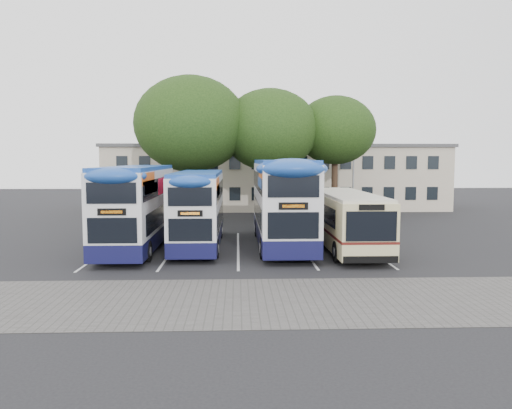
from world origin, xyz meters
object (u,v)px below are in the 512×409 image
object	(u,v)px
tree_right	(335,130)
bus_single	(346,217)
lamp_post	(354,156)
tree_mid	(270,130)
bus_dd_mid	(199,206)
bus_dd_left	(137,204)
bus_dd_right	(282,199)
tree_left	(191,124)

from	to	relation	value
tree_right	bus_single	world-z (taller)	tree_right
lamp_post	tree_mid	distance (m)	7.99
lamp_post	tree_right	size ratio (longest dim) A/B	0.92
tree_right	bus_dd_mid	size ratio (longest dim) A/B	0.99
lamp_post	bus_dd_left	distance (m)	21.38
bus_dd_right	bus_single	size ratio (longest dim) A/B	1.13
lamp_post	bus_dd_right	world-z (taller)	lamp_post
tree_mid	bus_single	distance (m)	13.99
lamp_post	bus_dd_left	size ratio (longest dim) A/B	0.85
tree_right	bus_dd_left	size ratio (longest dim) A/B	0.92
bus_dd_mid	bus_dd_right	distance (m)	4.63
lamp_post	tree_left	size ratio (longest dim) A/B	0.81
lamp_post	bus_dd_right	distance (m)	16.04
bus_dd_mid	bus_dd_right	world-z (taller)	bus_dd_right
lamp_post	tree_mid	bearing A→B (deg)	-159.33
tree_left	bus_dd_left	size ratio (longest dim) A/B	1.04
lamp_post	bus_dd_right	xyz separation A→B (m)	(-7.30, -14.06, -2.45)
lamp_post	bus_dd_right	bearing A→B (deg)	-117.44
bus_single	lamp_post	bearing A→B (deg)	75.44
tree_mid	bus_dd_mid	xyz separation A→B (m)	(-4.68, -11.52, -4.79)
tree_left	tree_right	distance (m)	11.45
tree_left	tree_mid	size ratio (longest dim) A/B	1.08
lamp_post	bus_single	bearing A→B (deg)	-104.56
bus_single	bus_dd_mid	bearing A→B (deg)	172.98
tree_right	bus_single	size ratio (longest dim) A/B	0.97
bus_single	bus_dd_left	bearing A→B (deg)	177.93
tree_mid	bus_dd_right	size ratio (longest dim) A/B	0.89
tree_left	lamp_post	bearing A→B (deg)	14.07
bus_single	tree_left	bearing A→B (deg)	128.13
tree_right	lamp_post	bearing A→B (deg)	43.52
lamp_post	tree_mid	world-z (taller)	tree_mid
lamp_post	bus_dd_mid	distance (m)	18.79
tree_left	tree_right	xyz separation A→B (m)	(11.34, 1.48, -0.37)
tree_right	bus_dd_mid	world-z (taller)	tree_right
lamp_post	bus_dd_left	xyz separation A→B (m)	(-15.17, -14.83, -2.63)
tree_left	tree_right	size ratio (longest dim) A/B	1.13
lamp_post	bus_dd_mid	world-z (taller)	lamp_post
bus_dd_right	bus_dd_mid	bearing A→B (deg)	-177.64
lamp_post	tree_left	distance (m)	13.92
tree_mid	tree_right	xyz separation A→B (m)	(5.28, 0.87, 0.03)
lamp_post	bus_single	world-z (taller)	lamp_post
tree_left	bus_dd_left	world-z (taller)	tree_left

